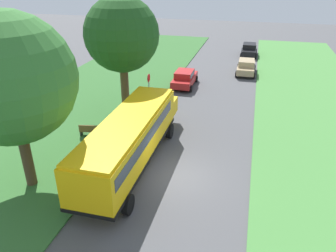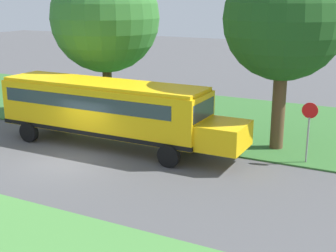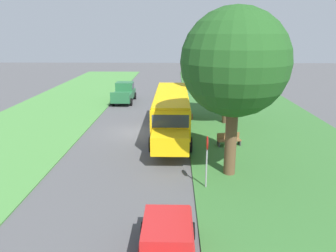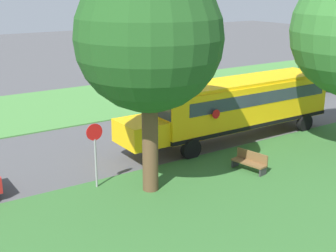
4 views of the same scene
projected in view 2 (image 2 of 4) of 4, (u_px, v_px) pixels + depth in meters
The scene contains 7 objects.
ground_plane at pixel (66, 162), 20.69m from camera, with size 120.00×120.00×0.00m, color #4C4C4F.
grass_verge at pixel (169, 112), 29.24m from camera, with size 12.00×80.00×0.08m, color #33662D.
school_bus at pixel (108, 108), 22.35m from camera, with size 2.84×12.42×3.16m.
oak_tree_beside_bus at pixel (105, 18), 26.61m from camera, with size 6.20×6.20×8.98m.
oak_tree_roadside_mid at pixel (286, 20), 20.84m from camera, with size 5.50×5.50×8.85m.
stop_sign at pixel (309, 126), 19.99m from camera, with size 0.08×0.68×2.74m.
park_bench at pixel (193, 124), 24.94m from camera, with size 1.67×0.80×0.92m.
Camera 2 is at (15.27, 12.92, 7.12)m, focal length 50.00 mm.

